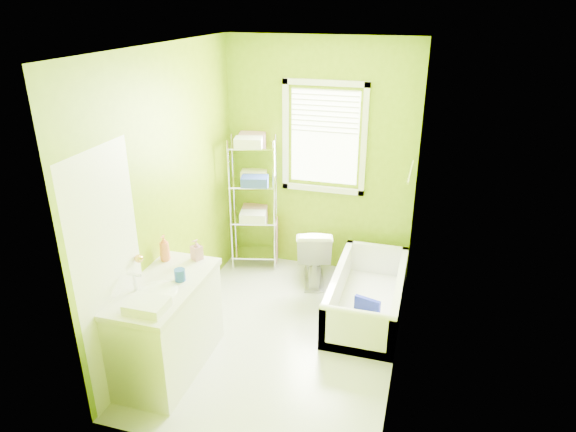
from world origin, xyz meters
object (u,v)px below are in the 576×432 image
(toilet, at_px, (313,253))
(wire_shelf_unit, at_px, (255,189))
(bathtub, at_px, (366,302))
(vanity, at_px, (167,324))

(toilet, distance_m, wire_shelf_unit, 0.98)
(toilet, xyz_separation_m, wire_shelf_unit, (-0.74, 0.20, 0.61))
(bathtub, relative_size, vanity, 1.33)
(bathtub, bearing_deg, wire_shelf_unit, 153.21)
(bathtub, height_order, toilet, toilet)
(bathtub, bearing_deg, toilet, 142.74)
(wire_shelf_unit, bearing_deg, bathtub, -26.79)
(toilet, bearing_deg, bathtub, 127.94)
(toilet, bearing_deg, vanity, 50.12)
(bathtub, xyz_separation_m, toilet, (-0.67, 0.51, 0.19))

